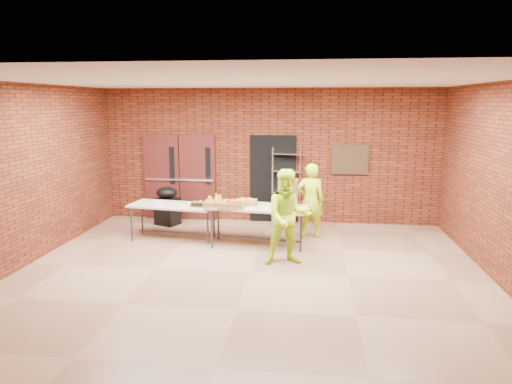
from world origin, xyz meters
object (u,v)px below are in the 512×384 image
volunteer_man (288,217)px  volunteer_woman (310,201)px  table_right (258,209)px  coffee_dispenser (288,192)px  covered_grill (167,206)px  wire_rack (286,186)px  table_left (173,207)px

volunteer_man → volunteer_woman: bearing=63.8°
table_right → coffee_dispenser: (0.60, 0.17, 0.33)m
volunteer_woman → covered_grill: bearing=-14.8°
covered_grill → volunteer_man: (2.98, -2.34, 0.40)m
wire_rack → volunteer_woman: wire_rack is taller
covered_grill → volunteer_woman: volunteer_woman is taller
table_left → wire_rack: bearing=41.3°
wire_rack → covered_grill: (-2.79, -0.44, -0.46)m
table_left → coffee_dispenser: size_ratio=3.61×
volunteer_man → covered_grill: bearing=128.5°
covered_grill → volunteer_man: 3.81m
table_left → volunteer_man: (2.49, -1.24, 0.17)m
coffee_dispenser → covered_grill: (-2.91, 1.17, -0.62)m
table_right → volunteer_man: volunteer_man is taller
table_left → volunteer_man: 2.79m
covered_grill → coffee_dispenser: bearing=1.0°
coffee_dispenser → volunteer_man: (0.07, -1.17, -0.22)m
table_left → coffee_dispenser: bearing=5.9°
wire_rack → table_left: size_ratio=0.96×
covered_grill → volunteer_man: bearing=-15.3°
wire_rack → coffee_dispenser: wire_rack is taller
volunteer_woman → table_left: bearing=5.2°
covered_grill → wire_rack: bearing=31.9°
volunteer_man → wire_rack: bearing=80.6°
coffee_dispenser → volunteer_man: size_ratio=0.31×
wire_rack → covered_grill: 2.86m
covered_grill → table_left: bearing=-43.4°
table_left → volunteer_man: volunteer_man is taller
covered_grill → volunteer_woman: 3.44m
volunteer_woman → volunteer_man: 1.74m
table_left → table_right: table_right is taller
wire_rack → volunteer_woman: 1.24m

